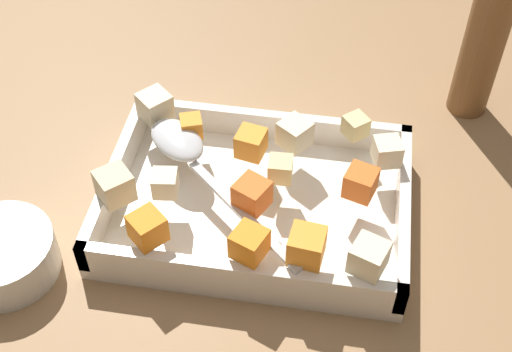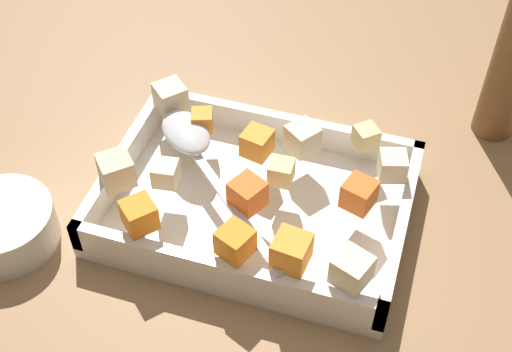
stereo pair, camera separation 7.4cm
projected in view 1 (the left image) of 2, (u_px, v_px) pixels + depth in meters
ground_plane at (252, 204)px, 0.80m from camera, size 4.00×4.00×0.00m
baking_dish at (256, 204)px, 0.78m from camera, size 0.33×0.24×0.05m
carrot_chunk_heap_top at (249, 244)px, 0.68m from camera, size 0.04×0.04×0.03m
carrot_chunk_near_right at (361, 183)px, 0.73m from camera, size 0.04×0.04×0.03m
carrot_chunk_corner_nw at (252, 195)px, 0.72m from camera, size 0.04×0.04×0.03m
carrot_chunk_near_spoon at (307, 246)px, 0.67m from camera, size 0.04×0.04×0.03m
carrot_chunk_near_left at (191, 126)px, 0.80m from camera, size 0.03×0.03×0.02m
carrot_chunk_heap_side at (251, 143)px, 0.77m from camera, size 0.04×0.04×0.03m
carrot_chunk_center at (147, 228)px, 0.69m from camera, size 0.04×0.04×0.03m
potato_chunk_far_left at (165, 183)px, 0.73m from camera, size 0.03×0.03×0.03m
potato_chunk_rim_edge at (295, 134)px, 0.78m from camera, size 0.04×0.04×0.03m
potato_chunk_under_handle at (115, 186)px, 0.73m from camera, size 0.05×0.05×0.03m
potato_chunk_back_center at (387, 151)px, 0.76m from camera, size 0.04×0.04×0.03m
potato_chunk_mid_right at (369, 257)px, 0.67m from camera, size 0.04×0.04×0.03m
potato_chunk_corner_ne at (356, 126)px, 0.80m from camera, size 0.03×0.03×0.02m
potato_chunk_corner_sw at (281, 167)px, 0.75m from camera, size 0.03×0.03×0.03m
potato_chunk_mid_left at (155, 106)px, 0.81m from camera, size 0.05×0.05×0.03m
serving_spoon at (184, 147)px, 0.78m from camera, size 0.21×0.20×0.02m
pepper_mill at (488, 29)px, 0.82m from camera, size 0.05×0.05×0.26m
small_prep_bowl at (3, 256)px, 0.72m from camera, size 0.11×0.11×0.05m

